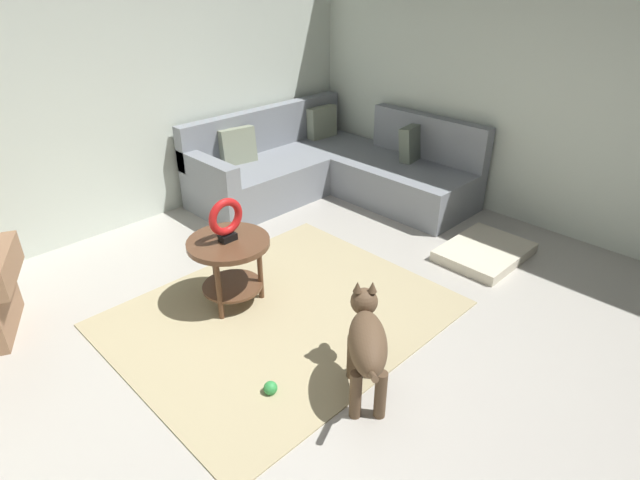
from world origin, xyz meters
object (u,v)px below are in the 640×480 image
Objects in this scene: dog at (367,341)px; dog_toy_ball at (270,388)px; torus_sculpture at (226,219)px; dog_bed_mat at (485,252)px; side_table at (230,255)px; sectional_couch at (329,169)px.

dog_toy_ball is at bearing -177.19° from dog.
torus_sculpture is 0.41× the size of dog_bed_mat.
side_table is at bearing 85.09° from torus_sculpture.
dog is (0.01, -1.31, -0.04)m from side_table.
dog_toy_ball is at bearing -142.26° from sectional_couch.
torus_sculpture reaches higher than dog.
side_table is 1.84× the size of torus_sculpture.
sectional_couch is 3.06m from dog_toy_ball.
side_table is 0.29m from torus_sculpture.
side_table reaches higher than dog_toy_ball.
dog reaches higher than dog_bed_mat.
sectional_couch is 6.90× the size of torus_sculpture.
torus_sculpture is at bearing 66.10° from dog_toy_ball.
dog_bed_mat is at bearing -26.56° from side_table.
sectional_couch is at bearing 25.16° from side_table.
sectional_couch is 1.95m from dog_bed_mat.
sectional_couch is 26.42× the size of dog_toy_ball.
sectional_couch is at bearing 89.64° from dog_bed_mat.
side_table is 1.31m from dog.
torus_sculpture is 0.51× the size of dog.
dog_toy_ball is (-0.41, -0.93, -0.37)m from side_table.
side_table is at bearing 153.44° from dog_bed_mat.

